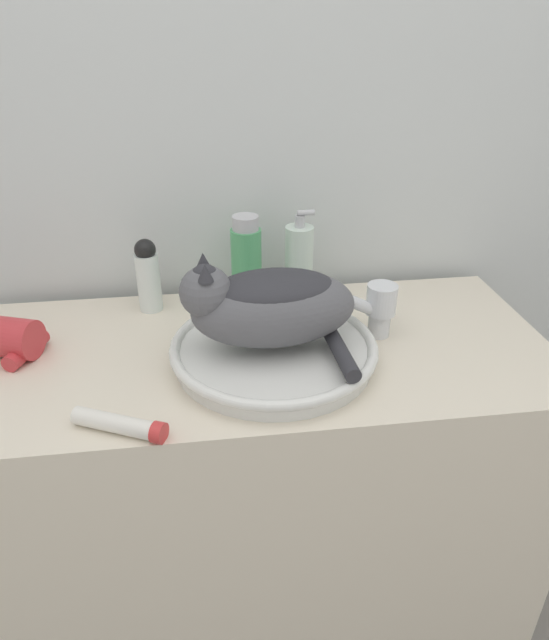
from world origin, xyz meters
TOP-DOWN VIEW (x-y plane):
  - wall_back at (0.00, 0.58)m, footprint 8.00×0.05m
  - vanity_counter at (0.00, 0.26)m, footprint 1.17×0.52m
  - sink_basin at (0.03, 0.21)m, footprint 0.39×0.39m
  - cat at (0.02, 0.21)m, footprint 0.32×0.24m
  - faucet at (0.25, 0.27)m, footprint 0.14×0.07m
  - mouthwash_bottle at (0.01, 0.45)m, footprint 0.07×0.07m
  - deodorant_stick at (-0.21, 0.45)m, footprint 0.05×0.05m
  - soap_pump_bottle at (0.12, 0.45)m, footprint 0.06×0.06m
  - cream_tube at (-0.23, 0.04)m, footprint 0.15×0.09m
  - hair_dryer at (-0.48, 0.30)m, footprint 0.18×0.14m

SIDE VIEW (x-z plane):
  - vanity_counter at x=0.00m, z-range 0.00..0.86m
  - cream_tube at x=-0.23m, z-range 0.86..0.89m
  - sink_basin at x=0.03m, z-range 0.86..0.91m
  - hair_dryer at x=-0.48m, z-range 0.86..0.94m
  - faucet at x=0.25m, z-range 0.87..0.99m
  - deodorant_stick at x=-0.21m, z-range 0.86..1.02m
  - soap_pump_bottle at x=0.12m, z-range 0.85..1.06m
  - mouthwash_bottle at x=0.01m, z-range 0.86..1.06m
  - cat at x=0.02m, z-range 0.90..1.07m
  - wall_back at x=0.00m, z-range 0.00..2.40m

